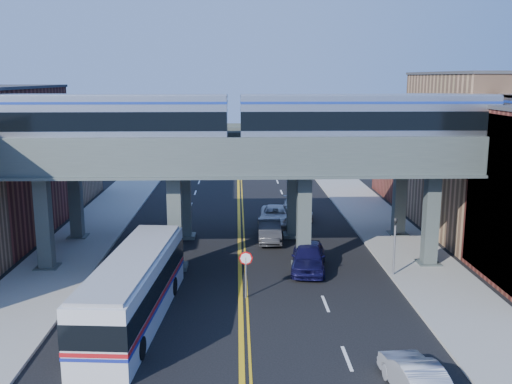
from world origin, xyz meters
TOP-DOWN VIEW (x-y plane):
  - ground at (0.00, 0.00)m, footprint 120.00×120.00m
  - sidewalk_west at (-11.50, 10.00)m, footprint 5.00×70.00m
  - sidewalk_east at (11.50, 10.00)m, footprint 5.00×70.00m
  - building_west_c at (-18.50, 29.00)m, footprint 8.00×10.00m
  - building_east_b at (18.50, 16.00)m, footprint 8.00×14.00m
  - building_east_c at (18.50, 29.00)m, footprint 8.00×10.00m
  - mural_panel at (14.55, 4.00)m, footprint 0.10×9.50m
  - elevated_viaduct_near at (0.00, 8.00)m, footprint 52.00×3.60m
  - elevated_viaduct_far at (0.00, 15.00)m, footprint 52.00×3.60m
  - transit_train at (7.70, 8.00)m, footprint 47.23×2.96m
  - stop_sign at (0.30, 3.00)m, footprint 0.76×0.09m
  - traffic_signal at (9.20, 6.00)m, footprint 0.15×0.18m
  - transit_bus at (-5.21, 0.21)m, footprint 3.70×12.42m
  - car_lane_a at (4.25, 7.37)m, footprint 2.73×5.34m
  - car_lane_b at (2.20, 13.97)m, footprint 1.70×4.71m
  - car_lane_c at (2.94, 18.58)m, footprint 3.02×5.63m
  - car_lane_d at (5.00, 21.10)m, footprint 2.32×5.22m
  - car_parked_curb at (6.50, -6.99)m, footprint 1.92×4.56m

SIDE VIEW (x-z plane):
  - ground at x=0.00m, z-range 0.00..0.00m
  - sidewalk_west at x=-11.50m, z-range 0.00..0.16m
  - sidewalk_east at x=11.50m, z-range 0.00..0.16m
  - car_parked_curb at x=6.50m, z-range 0.00..1.47m
  - car_lane_d at x=5.00m, z-range 0.00..1.49m
  - car_lane_c at x=2.94m, z-range 0.00..1.50m
  - car_lane_b at x=2.20m, z-range 0.00..1.55m
  - car_lane_a at x=4.25m, z-range 0.00..1.74m
  - transit_bus at x=-5.21m, z-range 0.04..3.20m
  - stop_sign at x=0.30m, z-range 0.44..3.07m
  - traffic_signal at x=9.20m, z-range 0.25..4.35m
  - building_west_c at x=-18.50m, z-range 0.00..8.00m
  - building_east_c at x=18.50m, z-range 0.00..9.00m
  - mural_panel at x=14.55m, z-range 0.00..9.50m
  - building_east_b at x=18.50m, z-range 0.00..12.00m
  - elevated_viaduct_near at x=0.00m, z-range 2.77..10.17m
  - elevated_viaduct_far at x=0.00m, z-range 2.77..10.17m
  - transit_train at x=7.70m, z-range 7.54..10.99m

